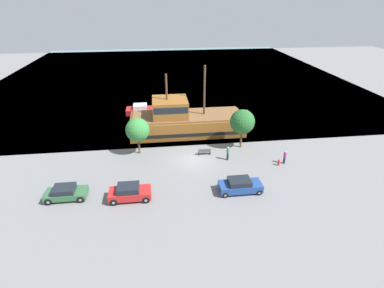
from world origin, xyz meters
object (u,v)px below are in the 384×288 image
moored_boat_dockside (142,110)px  pedestrian_walking_near (285,157)px  fire_hydrant (279,162)px  bench_promenade_east (204,152)px  pirate_ship (185,121)px  pedestrian_walking_far (228,153)px  parked_car_curb_front (66,193)px  parked_car_curb_mid (240,185)px  parked_car_curb_rear (130,192)px

moored_boat_dockside → pedestrian_walking_near: 25.46m
fire_hydrant → bench_promenade_east: size_ratio=0.50×
pirate_ship → fire_hydrant: pirate_ship is taller
moored_boat_dockside → pedestrian_walking_far: size_ratio=3.13×
moored_boat_dockside → parked_car_curb_front: (-6.80, -22.88, 0.09)m
parked_car_curb_front → parked_car_curb_mid: (17.10, -0.94, 0.04)m
parked_car_curb_mid → pedestrian_walking_far: bearing=87.8°
moored_boat_dockside → fire_hydrant: bearing=-50.0°
pirate_ship → parked_car_curb_front: 19.42m
fire_hydrant → moored_boat_dockside: bearing=130.0°
parked_car_curb_front → pedestrian_walking_far: (17.35, 5.56, 0.22)m
moored_boat_dockside → parked_car_curb_front: size_ratio=1.40×
parked_car_curb_mid → parked_car_curb_front: bearing=176.9°
pedestrian_walking_far → fire_hydrant: bearing=-19.5°
parked_car_curb_front → parked_car_curb_mid: size_ratio=0.92×
bench_promenade_east → parked_car_curb_rear: bearing=-137.0°
moored_boat_dockside → parked_car_curb_mid: bearing=-66.6°
pirate_ship → pedestrian_walking_near: (10.65, -10.32, -0.98)m
parked_car_curb_front → fire_hydrant: 23.26m
pedestrian_walking_far → bench_promenade_east: bearing=147.5°
pirate_ship → parked_car_curb_rear: (-6.97, -15.10, -1.04)m
parked_car_curb_rear → fire_hydrant: size_ratio=5.26×
fire_hydrant → bench_promenade_east: 8.95m
pedestrian_walking_far → parked_car_curb_rear: bearing=-150.2°
pirate_ship → parked_car_curb_mid: pirate_ship is taller
pedestrian_walking_near → pirate_ship: bearing=135.9°
fire_hydrant → pedestrian_walking_far: size_ratio=0.44×
parked_car_curb_mid → pedestrian_walking_far: size_ratio=2.43×
parked_car_curb_front → parked_car_curb_rear: parked_car_curb_rear is taller
moored_boat_dockside → parked_car_curb_rear: (-0.62, -23.73, 0.18)m
moored_boat_dockside → bench_promenade_east: moored_boat_dockside is taller
parked_car_curb_mid → pedestrian_walking_near: size_ratio=2.62×
fire_hydrant → pedestrian_walking_near: bearing=24.7°
moored_boat_dockside → bench_promenade_east: bearing=-63.0°
fire_hydrant → pedestrian_walking_far: pedestrian_walking_far is taller
pirate_ship → bench_promenade_east: pirate_ship is taller
bench_promenade_east → pedestrian_walking_far: 3.06m
parked_car_curb_mid → fire_hydrant: 7.42m
parked_car_curb_front → parked_car_curb_rear: (6.18, -0.84, 0.09)m
bench_promenade_east → pedestrian_walking_far: size_ratio=0.86×
pedestrian_walking_near → parked_car_curb_front: bearing=-170.6°
parked_car_curb_rear → pedestrian_walking_near: bearing=15.2°
bench_promenade_east → pedestrian_walking_near: bearing=-19.9°
parked_car_curb_front → bench_promenade_east: bearing=25.9°
parked_car_curb_mid → bench_promenade_east: bearing=105.8°
parked_car_curb_rear → bench_promenade_east: size_ratio=2.65×
bench_promenade_east → pedestrian_walking_far: (2.55, -1.63, 0.47)m
parked_car_curb_front → parked_car_curb_rear: 6.23m
pirate_ship → pedestrian_walking_far: size_ratio=9.83×
parked_car_curb_rear → fire_hydrant: parked_car_curb_rear is taller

